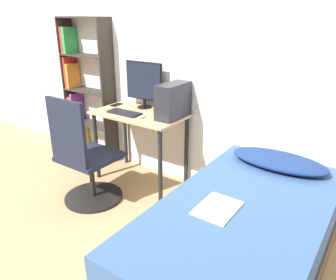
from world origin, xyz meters
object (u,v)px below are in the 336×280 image
Objects in this scene: monitor at (144,83)px; bed at (241,239)px; pc_tower at (173,101)px; bookshelf at (83,95)px; office_chair at (85,164)px; keyboard at (124,113)px.

bed is at bearing -29.41° from monitor.
pc_tower is at bearing -14.69° from monitor.
bookshelf is 4.28× the size of pc_tower.
pc_tower reaches higher than office_chair.
bookshelf is at bearing -179.03° from monitor.
monitor is (-1.54, 0.87, 0.78)m from bed.
monitor is 0.40m from keyboard.
bed is 5.33× the size of keyboard.
keyboard reaches higher than bed.
monitor reaches higher than pc_tower.
office_chair is 0.55× the size of bed.
office_chair is at bearing -93.49° from keyboard.
office_chair is 2.68× the size of pc_tower.
office_chair reaches higher than keyboard.
office_chair is (0.92, -0.83, -0.38)m from bookshelf.
pc_tower is at bearing 20.63° from keyboard.
pc_tower is at bearing -4.14° from bookshelf.
bookshelf is 2.71m from bed.
bookshelf is 0.99m from keyboard.
pc_tower is (0.52, 0.73, 0.54)m from office_chair.
pc_tower reaches higher than keyboard.
bookshelf is at bearing 137.86° from office_chair.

